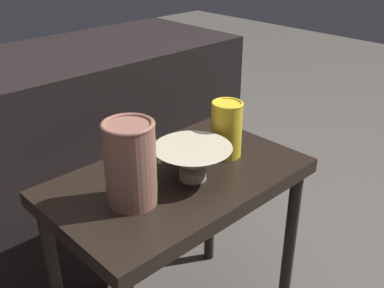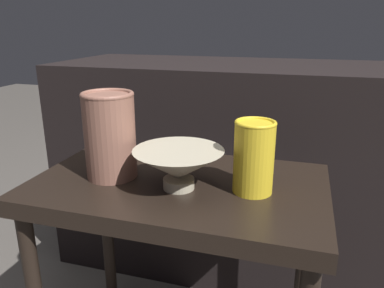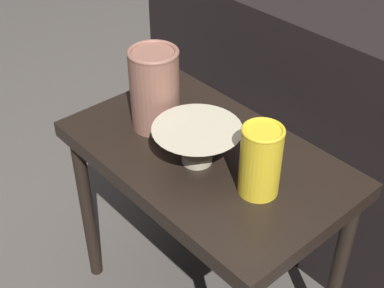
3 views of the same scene
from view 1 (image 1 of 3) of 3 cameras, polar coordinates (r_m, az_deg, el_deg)
table at (r=1.21m, az=-1.72°, el=-6.92°), size 0.67×0.41×0.55m
couch_backdrop at (r=1.66m, az=-14.71°, el=-1.87°), size 1.21×0.50×0.77m
bowl at (r=1.13m, az=0.08°, el=-1.99°), size 0.20×0.20×0.09m
vase_textured_left at (r=1.02m, az=-7.84°, el=-2.33°), size 0.12×0.12×0.20m
vase_colorful_right at (r=1.24m, az=4.40°, el=1.99°), size 0.09×0.09×0.16m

